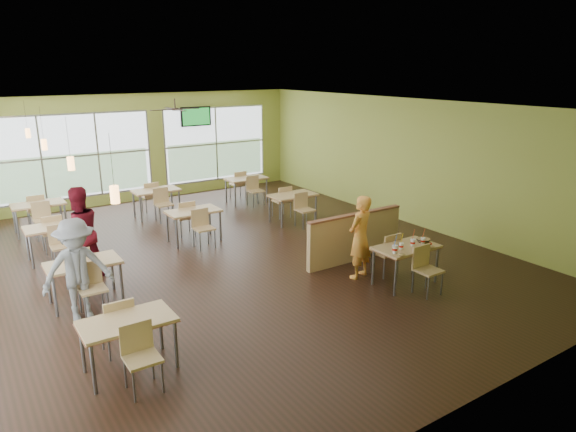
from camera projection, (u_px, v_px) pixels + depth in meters
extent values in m
plane|color=black|center=(236.00, 257.00, 11.07)|extent=(12.00, 12.00, 0.00)
plane|color=white|center=(231.00, 106.00, 10.17)|extent=(12.00, 12.00, 0.00)
cube|color=#9BA844|center=(140.00, 148.00, 15.41)|extent=(10.00, 0.04, 3.20)
cube|color=#9BA844|center=(481.00, 283.00, 5.82)|extent=(10.00, 0.04, 3.20)
cube|color=#9BA844|center=(405.00, 161.00, 13.27)|extent=(0.04, 12.00, 3.20)
cube|color=white|center=(70.00, 157.00, 14.35)|extent=(4.50, 0.02, 2.35)
cube|color=white|center=(216.00, 144.00, 16.75)|extent=(3.50, 0.02, 2.35)
cube|color=#B7BABC|center=(152.00, 188.00, 15.87)|extent=(8.00, 0.04, 0.05)
cube|color=tan|center=(406.00, 247.00, 9.53)|extent=(1.20, 0.70, 0.04)
cube|color=brown|center=(406.00, 248.00, 9.53)|extent=(1.22, 0.71, 0.01)
cylinder|color=slate|center=(396.00, 277.00, 9.11)|extent=(0.05, 0.05, 0.71)
cylinder|color=slate|center=(437.00, 265.00, 9.69)|extent=(0.05, 0.05, 0.71)
cylinder|color=slate|center=(373.00, 267.00, 9.58)|extent=(0.05, 0.05, 0.71)
cylinder|color=slate|center=(414.00, 256.00, 10.15)|extent=(0.05, 0.05, 0.71)
cube|color=tan|center=(385.00, 253.00, 10.05)|extent=(0.42, 0.42, 0.04)
cube|color=tan|center=(379.00, 239.00, 10.14)|extent=(0.42, 0.04, 0.40)
cube|color=tan|center=(428.00, 271.00, 9.17)|extent=(0.42, 0.42, 0.04)
cube|color=tan|center=(437.00, 262.00, 8.95)|extent=(0.42, 0.04, 0.40)
cube|color=tan|center=(355.00, 238.00, 10.75)|extent=(2.40, 0.12, 1.00)
cube|color=brown|center=(356.00, 214.00, 10.60)|extent=(2.40, 0.14, 0.04)
cube|color=tan|center=(127.00, 321.00, 6.76)|extent=(1.20, 0.70, 0.04)
cube|color=brown|center=(127.00, 323.00, 6.77)|extent=(1.22, 0.71, 0.01)
cylinder|color=slate|center=(93.00, 369.00, 6.35)|extent=(0.05, 0.05, 0.71)
cylinder|color=slate|center=(176.00, 344.00, 6.92)|extent=(0.05, 0.05, 0.71)
cylinder|color=slate|center=(82.00, 349.00, 6.81)|extent=(0.05, 0.05, 0.71)
cylinder|color=slate|center=(161.00, 327.00, 7.39)|extent=(0.05, 0.05, 0.71)
cube|color=tan|center=(117.00, 323.00, 7.28)|extent=(0.42, 0.42, 0.04)
cube|color=tan|center=(112.00, 304.00, 7.37)|extent=(0.42, 0.04, 0.40)
cube|color=tan|center=(142.00, 359.00, 6.40)|extent=(0.42, 0.42, 0.04)
cube|color=tan|center=(146.00, 350.00, 6.19)|extent=(0.42, 0.04, 0.40)
cube|color=tan|center=(83.00, 263.00, 8.76)|extent=(1.20, 0.70, 0.04)
cube|color=brown|center=(83.00, 264.00, 8.77)|extent=(1.22, 0.71, 0.01)
cylinder|color=slate|center=(55.00, 297.00, 8.35)|extent=(0.05, 0.05, 0.71)
cylinder|color=slate|center=(122.00, 282.00, 8.92)|extent=(0.05, 0.05, 0.71)
cylinder|color=slate|center=(49.00, 285.00, 8.81)|extent=(0.05, 0.05, 0.71)
cylinder|color=slate|center=(112.00, 271.00, 9.39)|extent=(0.05, 0.05, 0.71)
cube|color=tan|center=(78.00, 268.00, 9.28)|extent=(0.42, 0.42, 0.04)
cube|color=tan|center=(74.00, 254.00, 9.37)|extent=(0.42, 0.04, 0.40)
cube|color=tan|center=(93.00, 289.00, 8.40)|extent=(0.42, 0.42, 0.04)
cube|color=tan|center=(94.00, 281.00, 8.19)|extent=(0.42, 0.04, 0.40)
cube|color=tan|center=(55.00, 226.00, 10.76)|extent=(1.20, 0.70, 0.04)
cube|color=brown|center=(55.00, 228.00, 10.77)|extent=(1.22, 0.71, 0.01)
cylinder|color=slate|center=(31.00, 252.00, 10.35)|extent=(0.05, 0.05, 0.71)
cylinder|color=slate|center=(87.00, 242.00, 10.92)|extent=(0.05, 0.05, 0.71)
cylinder|color=slate|center=(27.00, 244.00, 10.81)|extent=(0.05, 0.05, 0.71)
cylinder|color=slate|center=(81.00, 235.00, 11.38)|extent=(0.05, 0.05, 0.71)
cube|color=tan|center=(52.00, 232.00, 11.28)|extent=(0.42, 0.42, 0.04)
cube|color=tan|center=(49.00, 221.00, 11.37)|extent=(0.42, 0.04, 0.40)
cube|color=tan|center=(62.00, 246.00, 10.40)|extent=(0.42, 0.42, 0.04)
cube|color=tan|center=(63.00, 239.00, 10.19)|extent=(0.42, 0.04, 0.40)
cube|color=tan|center=(38.00, 204.00, 12.52)|extent=(1.20, 0.70, 0.04)
cube|color=brown|center=(38.00, 205.00, 12.52)|extent=(1.22, 0.71, 0.01)
cylinder|color=slate|center=(17.00, 225.00, 12.10)|extent=(0.05, 0.05, 0.71)
cylinder|color=slate|center=(66.00, 218.00, 12.68)|extent=(0.05, 0.05, 0.71)
cylinder|color=slate|center=(14.00, 219.00, 12.57)|extent=(0.05, 0.05, 0.71)
cylinder|color=slate|center=(61.00, 213.00, 13.14)|extent=(0.05, 0.05, 0.71)
cube|color=tan|center=(36.00, 210.00, 13.04)|extent=(0.42, 0.42, 0.04)
cube|color=tan|center=(34.00, 200.00, 13.13)|extent=(0.42, 0.04, 0.40)
cube|color=tan|center=(43.00, 220.00, 12.16)|extent=(0.42, 0.42, 0.04)
cube|color=tan|center=(44.00, 213.00, 11.94)|extent=(0.42, 0.04, 0.40)
cube|color=tan|center=(193.00, 211.00, 11.90)|extent=(1.20, 0.70, 0.04)
cube|color=brown|center=(193.00, 212.00, 11.91)|extent=(1.22, 0.71, 0.01)
cylinder|color=slate|center=(177.00, 234.00, 11.49)|extent=(0.05, 0.05, 0.71)
cylinder|color=slate|center=(220.00, 226.00, 12.06)|extent=(0.05, 0.05, 0.71)
cylinder|color=slate|center=(167.00, 227.00, 11.95)|extent=(0.05, 0.05, 0.71)
cylinder|color=slate|center=(210.00, 220.00, 12.53)|extent=(0.05, 0.05, 0.71)
cube|color=tan|center=(185.00, 217.00, 12.42)|extent=(0.42, 0.42, 0.04)
cube|color=tan|center=(181.00, 207.00, 12.51)|extent=(0.42, 0.04, 0.40)
cube|color=tan|center=(204.00, 229.00, 11.54)|extent=(0.42, 0.42, 0.04)
cube|color=tan|center=(207.00, 221.00, 11.33)|extent=(0.42, 0.04, 0.40)
cube|color=tan|center=(156.00, 190.00, 13.90)|extent=(1.20, 0.70, 0.04)
cube|color=brown|center=(156.00, 191.00, 13.91)|extent=(1.22, 0.71, 0.01)
cylinder|color=slate|center=(141.00, 209.00, 13.49)|extent=(0.05, 0.05, 0.71)
cylinder|color=slate|center=(180.00, 203.00, 14.06)|extent=(0.05, 0.05, 0.71)
cylinder|color=slate|center=(134.00, 204.00, 13.95)|extent=(0.05, 0.05, 0.71)
cylinder|color=slate|center=(172.00, 199.00, 14.52)|extent=(0.05, 0.05, 0.71)
cube|color=tan|center=(150.00, 196.00, 14.42)|extent=(0.42, 0.42, 0.04)
cube|color=tan|center=(147.00, 187.00, 14.51)|extent=(0.42, 0.04, 0.40)
cube|color=tan|center=(164.00, 205.00, 13.54)|extent=(0.42, 0.42, 0.04)
cube|color=tan|center=(166.00, 198.00, 13.32)|extent=(0.42, 0.04, 0.40)
cube|color=tan|center=(293.00, 195.00, 13.39)|extent=(1.20, 0.70, 0.04)
cube|color=brown|center=(293.00, 196.00, 13.40)|extent=(1.22, 0.71, 0.01)
cylinder|color=slate|center=(282.00, 214.00, 12.98)|extent=(0.05, 0.05, 0.71)
cylinder|color=slate|center=(316.00, 208.00, 13.55)|extent=(0.05, 0.05, 0.71)
cylinder|color=slate|center=(270.00, 209.00, 13.44)|extent=(0.05, 0.05, 0.71)
cylinder|color=slate|center=(303.00, 203.00, 14.01)|extent=(0.05, 0.05, 0.71)
cube|color=tan|center=(282.00, 201.00, 13.91)|extent=(0.42, 0.42, 0.04)
cube|color=tan|center=(278.00, 192.00, 14.00)|extent=(0.42, 0.04, 0.40)
cube|color=tan|center=(305.00, 210.00, 13.03)|extent=(0.42, 0.42, 0.04)
cube|color=tan|center=(310.00, 203.00, 12.81)|extent=(0.42, 0.04, 0.40)
cube|color=tan|center=(246.00, 178.00, 15.39)|extent=(1.20, 0.70, 0.04)
cube|color=brown|center=(246.00, 179.00, 15.39)|extent=(1.22, 0.71, 0.01)
cylinder|color=slate|center=(235.00, 195.00, 14.97)|extent=(0.05, 0.05, 0.71)
cylinder|color=slate|center=(267.00, 190.00, 15.55)|extent=(0.05, 0.05, 0.71)
cylinder|color=slate|center=(226.00, 191.00, 15.44)|extent=(0.05, 0.05, 0.71)
cylinder|color=slate|center=(257.00, 186.00, 16.01)|extent=(0.05, 0.05, 0.71)
cube|color=tan|center=(238.00, 184.00, 15.91)|extent=(0.42, 0.42, 0.04)
cube|color=tan|center=(235.00, 176.00, 16.00)|extent=(0.42, 0.04, 0.40)
cube|color=tan|center=(256.00, 191.00, 15.03)|extent=(0.42, 0.42, 0.04)
cube|color=tan|center=(259.00, 185.00, 14.81)|extent=(0.42, 0.04, 0.40)
cylinder|color=#2D2119|center=(112.00, 162.00, 6.17)|extent=(0.01, 0.01, 0.70)
cylinder|color=#FFA553|center=(115.00, 195.00, 6.28)|extent=(0.11, 0.11, 0.22)
cylinder|color=#2D2119|center=(68.00, 139.00, 8.17)|extent=(0.01, 0.01, 0.70)
cylinder|color=#FFA553|center=(71.00, 164.00, 8.28)|extent=(0.11, 0.11, 0.22)
cylinder|color=#2D2119|center=(41.00, 125.00, 10.16)|extent=(0.01, 0.01, 0.70)
cylinder|color=#FFA553|center=(44.00, 145.00, 10.28)|extent=(0.11, 0.11, 0.22)
cylinder|color=#2D2119|center=(25.00, 116.00, 11.92)|extent=(0.01, 0.01, 0.70)
cylinder|color=#FFA553|center=(28.00, 133.00, 12.03)|extent=(0.11, 0.11, 0.22)
cylinder|color=#2D2119|center=(175.00, 103.00, 12.60)|extent=(0.03, 0.03, 0.24)
cylinder|color=#2D2119|center=(175.00, 109.00, 12.64)|extent=(0.16, 0.16, 0.06)
cube|color=#2D2119|center=(189.00, 109.00, 12.82)|extent=(0.55, 0.10, 0.01)
cube|color=#2D2119|center=(170.00, 108.00, 12.92)|extent=(0.10, 0.55, 0.01)
cube|color=#2D2119|center=(162.00, 110.00, 12.45)|extent=(0.55, 0.10, 0.01)
cube|color=#2D2119|center=(181.00, 110.00, 12.36)|extent=(0.10, 0.55, 0.01)
cube|color=black|center=(196.00, 116.00, 16.05)|extent=(1.00, 0.06, 0.60)
cube|color=#1D882F|center=(196.00, 116.00, 16.02)|extent=(0.90, 0.01, 0.52)
imported|color=#FB5D1B|center=(360.00, 237.00, 9.81)|extent=(0.68, 0.55, 1.63)
imported|color=#5C0C17|center=(79.00, 233.00, 9.76)|extent=(0.98, 0.82, 1.81)
imported|color=slate|center=(77.00, 270.00, 8.16)|extent=(1.10, 0.64, 1.69)
cone|color=white|center=(395.00, 249.00, 9.15)|extent=(0.10, 0.10, 0.13)
cylinder|color=red|center=(395.00, 249.00, 9.15)|extent=(0.09, 0.09, 0.04)
cylinder|color=white|center=(395.00, 246.00, 9.13)|extent=(0.11, 0.11, 0.01)
cylinder|color=blue|center=(396.00, 239.00, 9.10)|extent=(0.02, 0.06, 0.24)
cone|color=white|center=(401.00, 246.00, 9.34)|extent=(0.09, 0.09, 0.12)
cylinder|color=red|center=(401.00, 246.00, 9.34)|extent=(0.08, 0.08, 0.03)
cylinder|color=white|center=(401.00, 243.00, 9.32)|extent=(0.09, 0.09, 0.01)
cylinder|color=gold|center=(402.00, 238.00, 9.29)|extent=(0.02, 0.06, 0.21)
cone|color=white|center=(413.00, 243.00, 9.51)|extent=(0.09, 0.09, 0.12)
cylinder|color=red|center=(413.00, 243.00, 9.51)|extent=(0.09, 0.09, 0.04)
cylinder|color=white|center=(413.00, 239.00, 9.49)|extent=(0.10, 0.10, 0.01)
cylinder|color=red|center=(413.00, 234.00, 9.46)|extent=(0.01, 0.06, 0.23)
cone|color=white|center=(423.00, 241.00, 9.62)|extent=(0.09, 0.09, 0.12)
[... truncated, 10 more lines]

